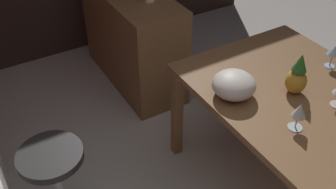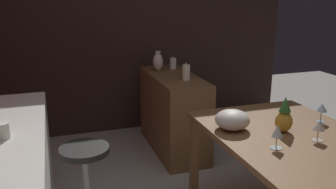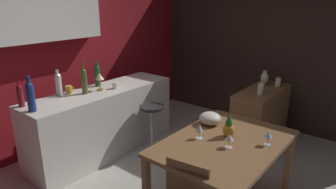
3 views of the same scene
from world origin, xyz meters
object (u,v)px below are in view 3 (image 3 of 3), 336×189
Objects in this scene: pillar_candle_tall at (278,82)px; counter_lamp at (100,78)px; fruit_bowl at (210,118)px; cup_white at (115,85)px; wine_glass_right at (229,138)px; wine_glass_left at (268,135)px; wine_bottle_cobalt at (30,95)px; wine_bottle_olive at (84,80)px; wine_bottle_ruby at (20,95)px; wine_bottle_green at (97,74)px; dining_table at (224,148)px; pineapple_centerpiece at (229,127)px; wine_glass_center at (199,129)px; sideboard_cabinet at (260,117)px; cup_mustard at (69,90)px; pillar_candle_short at (260,89)px; vase_ceramic_ivory at (265,78)px; bar_stool at (152,128)px; wine_bottle_clear at (58,83)px.

counter_lamp is at bearing 139.51° from pillar_candle_tall.
cup_white is at bearing 93.93° from fruit_bowl.
cup_white reaches higher than wine_glass_right.
wine_glass_left is 0.59× the size of fruit_bowl.
wine_bottle_olive is at bearing 6.52° from wine_bottle_cobalt.
wine_bottle_green is at bearing -0.05° from wine_bottle_ruby.
dining_table is 0.22m from wine_glass_right.
pineapple_centerpiece is 2.26m from wine_bottle_ruby.
pillar_candle_tall is (2.00, -0.04, 0.04)m from wine_glass_center.
wine_bottle_green reaches higher than sideboard_cabinet.
wine_bottle_cobalt is at bearing 177.82° from cup_white.
cup_mustard is 0.65× the size of pillar_candle_short.
wine_bottle_green reaches higher than vase_ceramic_ivory.
vase_ceramic_ivory reaches higher than cup_white.
wine_glass_right is at bearing -67.57° from wine_bottle_ruby.
bar_stool is at bearing 73.05° from dining_table.
wine_bottle_olive is 3.61× the size of cup_white.
fruit_bowl is 2.09× the size of cup_mustard.
cup_mustard is (-0.12, 0.16, -0.13)m from wine_bottle_olive.
pillar_candle_short is (1.39, -1.59, -0.17)m from counter_lamp.
counter_lamp is at bearing 142.29° from vase_ceramic_ivory.
pillar_candle_short is 0.50m from vase_ceramic_ivory.
bar_stool is at bearing -50.82° from counter_lamp.
pillar_candle_short reaches higher than bar_stool.
wine_bottle_cobalt reaches higher than pillar_candle_tall.
pillar_candle_tall is (2.85, -1.59, -0.20)m from wine_bottle_cobalt.
cup_mustard is 1.04× the size of cup_white.
pineapple_centerpiece is 1.13× the size of vase_ceramic_ivory.
wine_bottle_ruby is at bearing 125.79° from fruit_bowl.
sideboard_cabinet is at bearing -40.77° from wine_bottle_olive.
wine_bottle_ruby is at bearing 168.51° from counter_lamp.
wine_glass_left is at bearing -43.68° from wine_glass_right.
bar_stool is 1.33m from wine_bottle_clear.
wine_bottle_clear is (-2.06, 1.78, 0.64)m from sideboard_cabinet.
pillar_candle_short is at bearing -46.02° from cup_mustard.
wine_bottle_clear is at bearing 139.67° from wine_bottle_olive.
wine_glass_center is 0.69× the size of vase_ceramic_ivory.
bar_stool is 4.61× the size of wine_glass_center.
vase_ceramic_ivory is at bearing 16.15° from pillar_candle_short.
pillar_candle_short is (1.21, -1.50, -0.05)m from cup_white.
counter_lamp is (0.94, -0.19, 0.03)m from wine_bottle_ruby.
bar_stool is 1.55m from pillar_candle_short.
pillar_candle_short is (1.46, 0.32, 0.06)m from wine_glass_right.
dining_table is 2.15m from wine_bottle_clear.
wine_glass_center is 1.97m from vase_ceramic_ivory.
cup_mustard is 0.76× the size of pillar_candle_tall.
wine_bottle_ruby is (-1.06, 1.99, 0.19)m from pineapple_centerpiece.
sideboard_cabinet is 1.40m from fruit_bowl.
wine_bottle_ruby reaches higher than fruit_bowl.
wine_bottle_ruby is at bearing 142.63° from pillar_candle_short.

